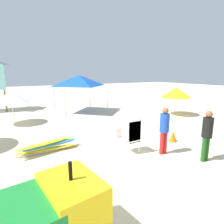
% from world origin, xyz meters
% --- Properties ---
extents(ground, '(80.00, 80.00, 0.00)m').
position_xyz_m(ground, '(0.00, 0.00, 0.00)').
color(ground, beige).
extents(stacked_plastic_chairs, '(0.48, 0.48, 1.29)m').
position_xyz_m(stacked_plastic_chairs, '(0.69, 1.10, 0.74)').
color(stacked_plastic_chairs, white).
rests_on(stacked_plastic_chairs, ground).
extents(surfboard_pile, '(2.30, 0.73, 0.40)m').
position_xyz_m(surfboard_pile, '(-1.88, 2.74, 0.20)').
color(surfboard_pile, white).
rests_on(surfboard_pile, ground).
extents(lifeguard_near_left, '(0.32, 0.32, 1.67)m').
position_xyz_m(lifeguard_near_left, '(1.60, 0.51, 0.96)').
color(lifeguard_near_left, red).
rests_on(lifeguard_near_left, ground).
extents(lifeguard_near_center, '(0.32, 0.32, 1.67)m').
position_xyz_m(lifeguard_near_center, '(2.36, -0.58, 0.96)').
color(lifeguard_near_center, '#194C19').
rests_on(lifeguard_near_center, ground).
extents(popup_canopy, '(2.99, 2.99, 2.68)m').
position_xyz_m(popup_canopy, '(1.67, 8.80, 2.29)').
color(popup_canopy, '#B2B2B7').
rests_on(popup_canopy, ground).
extents(beach_umbrella_left, '(1.94, 1.94, 1.89)m').
position_xyz_m(beach_umbrella_left, '(6.92, 4.65, 1.55)').
color(beach_umbrella_left, beige).
rests_on(beach_umbrella_left, ground).
extents(beach_umbrella_far, '(1.89, 1.89, 1.86)m').
position_xyz_m(beach_umbrella_far, '(-2.71, 7.65, 1.52)').
color(beach_umbrella_far, beige).
rests_on(beach_umbrella_far, ground).
extents(traffic_cone_near, '(0.32, 0.32, 0.46)m').
position_xyz_m(traffic_cone_near, '(2.85, 1.16, 0.23)').
color(traffic_cone_near, orange).
rests_on(traffic_cone_near, ground).
extents(cooler_box, '(0.48, 0.35, 0.44)m').
position_xyz_m(cooler_box, '(1.24, 2.89, 0.22)').
color(cooler_box, white).
rests_on(cooler_box, ground).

